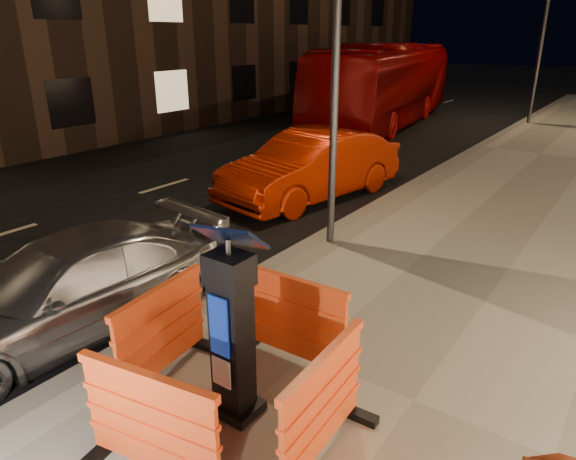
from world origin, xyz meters
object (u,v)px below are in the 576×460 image
Objects in this scene: car_red at (311,198)px; bus_doubledecker at (382,124)px; barrier_front at (151,427)px; barrier_bldgside at (323,407)px; barrier_back at (294,320)px; parking_kiosk at (232,328)px; barrier_kerbside at (162,332)px; car_silver at (75,331)px.

car_red is 0.40× the size of bus_doubledecker.
barrier_bldgside is (0.95, 0.95, 0.00)m from barrier_front.
barrier_back is at bearing 42.16° from barrier_bldgside.
barrier_kerbside is (-0.95, 0.00, -0.39)m from parking_kiosk.
barrier_back is at bearing -51.84° from barrier_kerbside.
barrier_front is at bearing -94.84° from parking_kiosk.
barrier_back is 1.00× the size of barrier_kerbside.
barrier_back and barrier_bldgside have the same top height.
parking_kiosk is at bearing 87.16° from barrier_bldgside.
barrier_back is at bearing 80.16° from barrier_front.
barrier_kerbside is (-0.95, -0.95, 0.00)m from barrier_back.
barrier_kerbside is 17.13m from bus_doubledecker.
car_silver is at bearing 86.36° from barrier_bldgside.
car_red is at bearing 119.49° from barrier_back.
car_red is 10.37m from bus_doubledecker.
barrier_bldgside is 0.31× the size of car_silver.
barrier_bldgside is at bearing 35.16° from barrier_front.
barrier_back is 1.34m from barrier_kerbside.
parking_kiosk is at bearing -91.84° from barrier_back.
barrier_back is 2.90m from car_silver.
barrier_kerbside is at bearing -136.84° from barrier_back.
barrier_kerbside is 0.11× the size of bus_doubledecker.
barrier_bldgside is at bearing -4.84° from parking_kiosk.
barrier_kerbside is 6.78m from car_red.
barrier_back is at bearing 25.00° from car_silver.
barrier_back reaches higher than car_silver.
bus_doubledecker is at bearing 106.43° from parking_kiosk.
car_red reaches higher than car_silver.
parking_kiosk is 2.88m from car_silver.
barrier_kerbside reaches higher than car_red.
car_red is at bearing 101.87° from car_silver.
bus_doubledecker is at bearing 11.47° from barrier_kerbside.
car_red is (-2.33, 6.34, -0.65)m from barrier_kerbside.
barrier_bldgside is at bearing -46.63° from car_red.
barrier_front is 1.00× the size of barrier_back.
parking_kiosk is at bearing -77.44° from bus_doubledecker.
car_silver is (-3.63, 0.05, -0.65)m from barrier_bldgside.
barrier_kerbside is at bearing 4.81° from car_silver.
parking_kiosk is 1.03m from barrier_kerbside.
barrier_bldgside is at bearing -74.59° from bus_doubledecker.
car_silver is (-2.68, -0.90, -0.65)m from barrier_back.
car_silver is at bearing 174.08° from parking_kiosk.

